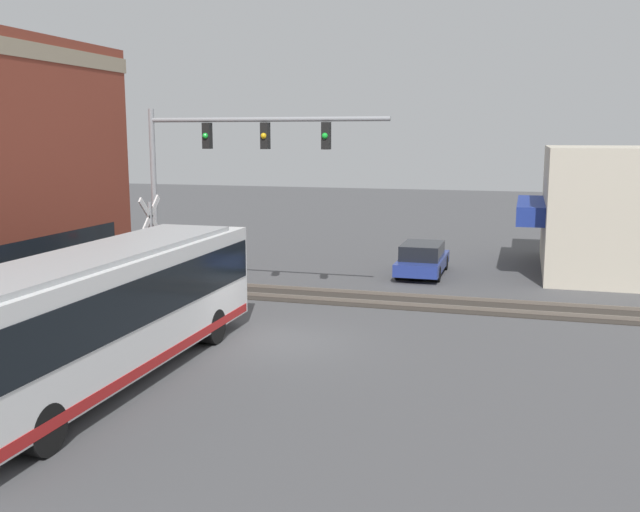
{
  "coord_description": "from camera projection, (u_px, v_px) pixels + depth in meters",
  "views": [
    {
      "loc": [
        -18.67,
        -6.67,
        5.85
      ],
      "look_at": [
        2.85,
        -0.46,
        2.06
      ],
      "focal_mm": 40.0,
      "sensor_mm": 36.0,
      "label": 1
    }
  ],
  "objects": [
    {
      "name": "ground_plane",
      "position": [
        277.0,
        342.0,
        20.49
      ],
      "size": [
        120.0,
        120.0,
        0.0
      ],
      "primitive_type": "plane",
      "color": "#4C4C4F"
    },
    {
      "name": "shop_building",
      "position": [
        633.0,
        210.0,
        30.45
      ],
      "size": [
        8.98,
        8.54,
        5.39
      ],
      "color": "beige",
      "rests_on": "ground"
    },
    {
      "name": "city_bus",
      "position": [
        107.0,
        309.0,
        16.96
      ],
      "size": [
        11.48,
        2.59,
        3.2
      ],
      "color": "white",
      "rests_on": "ground"
    },
    {
      "name": "traffic_signal_gantry",
      "position": [
        223.0,
        157.0,
        24.89
      ],
      "size": [
        0.42,
        8.75,
        6.8
      ],
      "color": "gray",
      "rests_on": "ground"
    },
    {
      "name": "crossing_signal",
      "position": [
        151.0,
        240.0,
        24.67
      ],
      "size": [
        1.41,
        1.18,
        3.81
      ],
      "color": "gray",
      "rests_on": "ground"
    },
    {
      "name": "rail_track_near",
      "position": [
        332.0,
        296.0,
        26.17
      ],
      "size": [
        2.6,
        60.0,
        0.15
      ],
      "color": "#332D28",
      "rests_on": "ground"
    },
    {
      "name": "parked_car_blue",
      "position": [
        422.0,
        260.0,
        30.21
      ],
      "size": [
        4.45,
        1.82,
        1.38
      ],
      "color": "navy",
      "rests_on": "ground"
    }
  ]
}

